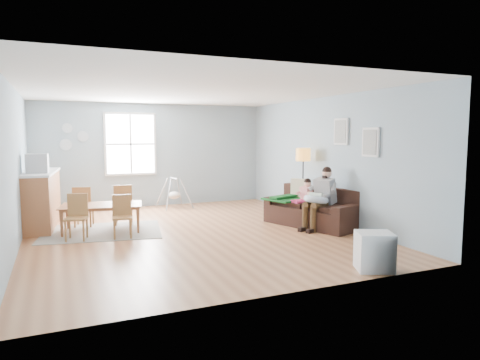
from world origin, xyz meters
name	(u,v)px	position (x,y,z in m)	size (l,w,h in m)	color
room	(191,106)	(0.00, 0.00, 2.42)	(8.40, 9.40, 3.90)	#9A5A36
window	(131,144)	(-0.60, 3.46, 1.65)	(1.32, 0.08, 1.62)	silver
pictures	(355,137)	(2.97, -1.05, 1.85)	(0.05, 1.34, 0.74)	silver
wall_plates	(72,137)	(-2.00, 3.47, 1.83)	(0.67, 0.02, 0.66)	#9BADBA
sofa	(313,212)	(2.50, -0.34, 0.28)	(1.43, 2.12, 0.79)	black
green_throw	(287,199)	(2.22, 0.25, 0.50)	(0.90, 0.74, 0.04)	#155C28
beige_pillow	(301,189)	(2.53, 0.21, 0.71)	(0.12, 0.44, 0.44)	#B5A88A
father	(321,196)	(2.48, -0.64, 0.67)	(0.92, 0.63, 1.25)	gray
nursing_pillow	(316,199)	(2.34, -0.69, 0.61)	(0.49, 0.49, 0.13)	#C7DCF9
infant	(315,195)	(2.33, -0.66, 0.69)	(0.24, 0.34, 0.13)	silver
toddler	(304,193)	(2.37, -0.19, 0.66)	(0.51, 0.31, 0.77)	white
floor_lamp	(303,161)	(2.70, 0.40, 1.31)	(0.32, 0.32, 1.59)	black
storage_cube	(374,251)	(1.65, -3.20, 0.27)	(0.61, 0.59, 0.53)	white
rug	(102,231)	(-1.60, 0.78, 0.01)	(2.20, 1.67, 0.01)	#9A968D
dining_table	(102,218)	(-1.60, 0.78, 0.27)	(1.52, 0.85, 0.53)	brown
chair_sw	(77,214)	(-2.07, 0.31, 0.46)	(0.46, 0.46, 0.83)	#A06937
chair_se	(122,214)	(-1.30, 0.18, 0.43)	(0.39, 0.39, 0.78)	#A06937
chair_nw	(83,205)	(-1.91, 1.39, 0.47)	(0.46, 0.46, 0.84)	#A06937
chair_ne	(123,202)	(-1.12, 1.26, 0.48)	(0.45, 0.45, 0.86)	#A06937
counter	(41,199)	(-2.70, 1.75, 0.58)	(0.80, 2.10, 1.15)	brown
monitor	(37,163)	(-2.72, 1.36, 1.34)	(0.41, 0.39, 0.37)	#A8A8AD
baby_swing	(174,194)	(0.39, 2.91, 0.35)	(0.86, 0.88, 0.78)	#A8A8AD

